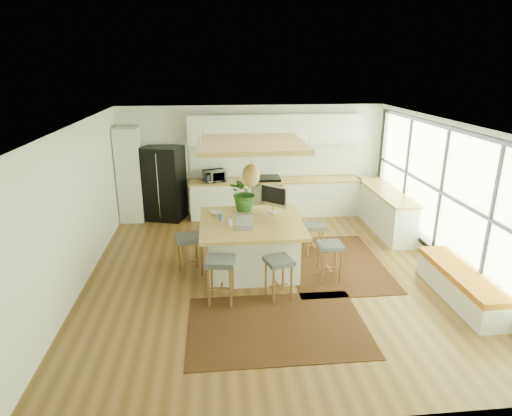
{
  "coord_description": "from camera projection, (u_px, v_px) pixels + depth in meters",
  "views": [
    {
      "loc": [
        -0.95,
        -7.07,
        3.65
      ],
      "look_at": [
        -0.2,
        0.5,
        1.1
      ],
      "focal_mm": 30.34,
      "sensor_mm": 36.0,
      "label": 1
    }
  ],
  "objects": [
    {
      "name": "floor",
      "position": [
        270.0,
        273.0,
        7.92
      ],
      "size": [
        7.0,
        7.0,
        0.0
      ],
      "primitive_type": "plane",
      "color": "brown",
      "rests_on": "ground"
    },
    {
      "name": "ceiling",
      "position": [
        271.0,
        125.0,
        7.06
      ],
      "size": [
        7.0,
        7.0,
        0.0
      ],
      "primitive_type": "plane",
      "rotation": [
        3.14,
        0.0,
        0.0
      ],
      "color": "white",
      "rests_on": "ground"
    },
    {
      "name": "wall_back",
      "position": [
        252.0,
        160.0,
        10.79
      ],
      "size": [
        6.5,
        0.0,
        6.5
      ],
      "primitive_type": "plane",
      "rotation": [
        1.57,
        0.0,
        0.0
      ],
      "color": "white",
      "rests_on": "ground"
    },
    {
      "name": "wall_front",
      "position": [
        317.0,
        313.0,
        4.18
      ],
      "size": [
        6.5,
        0.0,
        6.5
      ],
      "primitive_type": "plane",
      "rotation": [
        -1.57,
        0.0,
        0.0
      ],
      "color": "white",
      "rests_on": "ground"
    },
    {
      "name": "wall_left",
      "position": [
        77.0,
        209.0,
        7.18
      ],
      "size": [
        0.0,
        7.0,
        7.0
      ],
      "primitive_type": "plane",
      "rotation": [
        1.57,
        0.0,
        1.57
      ],
      "color": "white",
      "rests_on": "ground"
    },
    {
      "name": "wall_right",
      "position": [
        449.0,
        198.0,
        7.79
      ],
      "size": [
        0.0,
        7.0,
        7.0
      ],
      "primitive_type": "plane",
      "rotation": [
        1.57,
        0.0,
        -1.57
      ],
      "color": "white",
      "rests_on": "ground"
    },
    {
      "name": "window_wall",
      "position": [
        448.0,
        195.0,
        7.77
      ],
      "size": [
        0.1,
        6.2,
        2.6
      ],
      "primitive_type": null,
      "color": "black",
      "rests_on": "wall_right"
    },
    {
      "name": "pantry",
      "position": [
        130.0,
        175.0,
        10.28
      ],
      "size": [
        0.55,
        0.6,
        2.25
      ],
      "primitive_type": "cube",
      "color": "white",
      "rests_on": "floor"
    },
    {
      "name": "back_counter_base",
      "position": [
        275.0,
        198.0,
        10.83
      ],
      "size": [
        4.2,
        0.6,
        0.88
      ],
      "primitive_type": "cube",
      "color": "white",
      "rests_on": "floor"
    },
    {
      "name": "back_counter_top",
      "position": [
        276.0,
        180.0,
        10.68
      ],
      "size": [
        4.24,
        0.64,
        0.05
      ],
      "primitive_type": "cube",
      "color": "#AE873E",
      "rests_on": "back_counter_base"
    },
    {
      "name": "backsplash",
      "position": [
        274.0,
        160.0,
        10.82
      ],
      "size": [
        4.2,
        0.02,
        0.8
      ],
      "primitive_type": "cube",
      "color": "white",
      "rests_on": "wall_back"
    },
    {
      "name": "upper_cabinets",
      "position": [
        275.0,
        129.0,
        10.42
      ],
      "size": [
        4.2,
        0.34,
        0.7
      ],
      "primitive_type": "cube",
      "color": "white",
      "rests_on": "wall_back"
    },
    {
      "name": "range",
      "position": [
        265.0,
        196.0,
        10.79
      ],
      "size": [
        0.76,
        0.62,
        1.0
      ],
      "primitive_type": null,
      "color": "#A5A5AA",
      "rests_on": "floor"
    },
    {
      "name": "right_counter_base",
      "position": [
        385.0,
        210.0,
        9.94
      ],
      "size": [
        0.6,
        2.5,
        0.88
      ],
      "primitive_type": "cube",
      "color": "white",
      "rests_on": "floor"
    },
    {
      "name": "right_counter_top",
      "position": [
        387.0,
        191.0,
        9.79
      ],
      "size": [
        0.64,
        2.54,
        0.05
      ],
      "primitive_type": "cube",
      "color": "#AE873E",
      "rests_on": "right_counter_base"
    },
    {
      "name": "window_bench",
      "position": [
        460.0,
        285.0,
        6.98
      ],
      "size": [
        0.52,
        2.0,
        0.5
      ],
      "primitive_type": null,
      "color": "white",
      "rests_on": "floor"
    },
    {
      "name": "ceiling_panel",
      "position": [
        251.0,
        159.0,
        7.61
      ],
      "size": [
        1.86,
        1.86,
        0.8
      ],
      "primitive_type": null,
      "color": "#AE873E",
      "rests_on": "ceiling"
    },
    {
      "name": "rug_near",
      "position": [
        277.0,
        326.0,
        6.32
      ],
      "size": [
        2.6,
        1.8,
        0.01
      ],
      "primitive_type": "cube",
      "color": "black",
      "rests_on": "floor"
    },
    {
      "name": "rug_right",
      "position": [
        334.0,
        263.0,
        8.31
      ],
      "size": [
        1.8,
        2.6,
        0.01
      ],
      "primitive_type": "cube",
      "color": "black",
      "rests_on": "floor"
    },
    {
      "name": "fridge",
      "position": [
        164.0,
        182.0,
        10.43
      ],
      "size": [
        1.06,
        0.93,
        1.79
      ],
      "primitive_type": null,
      "rotation": [
        0.0,
        0.0,
        -0.3
      ],
      "color": "black",
      "rests_on": "floor"
    },
    {
      "name": "island",
      "position": [
        251.0,
        245.0,
        7.98
      ],
      "size": [
        1.85,
        1.85,
        0.93
      ],
      "primitive_type": null,
      "color": "#AE873E",
      "rests_on": "floor"
    },
    {
      "name": "stool_near_left",
      "position": [
        221.0,
        282.0,
        6.87
      ],
      "size": [
        0.5,
        0.5,
        0.76
      ],
      "primitive_type": null,
      "rotation": [
        0.0,
        0.0,
        -0.14
      ],
      "color": "#44484B",
      "rests_on": "floor"
    },
    {
      "name": "stool_near_right",
      "position": [
        279.0,
        278.0,
        7.0
      ],
      "size": [
        0.51,
        0.51,
        0.69
      ],
      "primitive_type": null,
      "rotation": [
        0.0,
        0.0,
        0.29
      ],
      "color": "#44484B",
      "rests_on": "floor"
    },
    {
      "name": "stool_right_front",
      "position": [
        330.0,
        261.0,
        7.58
      ],
      "size": [
        0.41,
        0.41,
        0.69
      ],
      "primitive_type": null,
      "rotation": [
        0.0,
        0.0,
        1.58
      ],
      "color": "#44484B",
      "rests_on": "floor"
    },
    {
      "name": "stool_right_back",
      "position": [
        314.0,
        238.0,
        8.58
      ],
      "size": [
        0.39,
        0.39,
        0.65
      ],
      "primitive_type": null,
      "rotation": [
        0.0,
        0.0,
        1.56
      ],
      "color": "#44484B",
      "rests_on": "floor"
    },
    {
      "name": "stool_left_side",
      "position": [
        190.0,
        255.0,
        7.8
      ],
      "size": [
        0.55,
        0.55,
        0.74
      ],
      "primitive_type": null,
      "rotation": [
        0.0,
        0.0,
        -1.27
      ],
      "color": "#44484B",
      "rests_on": "floor"
    },
    {
      "name": "laptop",
      "position": [
        244.0,
        222.0,
        7.45
      ],
      "size": [
        0.38,
        0.39,
        0.24
      ],
      "primitive_type": null,
      "rotation": [
        0.0,
        0.0,
        -0.21
      ],
      "color": "#A5A5AA",
      "rests_on": "island"
    },
    {
      "name": "monitor",
      "position": [
        274.0,
        200.0,
        8.2
      ],
      "size": [
        0.58,
        0.55,
        0.55
      ],
      "primitive_type": null,
      "rotation": [
        0.0,
        0.0,
        -0.73
      ],
      "color": "#A5A5AA",
      "rests_on": "island"
    },
    {
      "name": "microwave",
      "position": [
        214.0,
        175.0,
        10.44
      ],
      "size": [
        0.58,
        0.43,
        0.35
      ],
      "primitive_type": "imported",
      "rotation": [
        0.0,
        0.0,
        0.32
      ],
      "color": "#A5A5AA",
      "rests_on": "back_counter_top"
    },
    {
      "name": "island_plant",
      "position": [
        245.0,
        196.0,
        8.37
      ],
      "size": [
        0.96,
        0.97,
        0.57
      ],
      "primitive_type": "imported",
      "rotation": [
        0.0,
        0.0,
        0.63
      ],
      "color": "#1E4C19",
      "rests_on": "island"
    },
    {
      "name": "island_bowl",
      "position": [
        217.0,
        213.0,
        8.18
      ],
      "size": [
        0.25,
        0.25,
        0.06
      ],
      "primitive_type": "imported",
      "rotation": [
        0.0,
        0.0,
        0.09
      ],
      "color": "silver",
      "rests_on": "island"
    },
    {
      "name": "island_bottle_0",
      "position": [
        221.0,
        216.0,
        7.85
      ],
      "size": [
        0.07,
        0.07,
        0.19
      ],
      "primitive_type": "cylinder",
      "color": "blue",
      "rests_on": "island"
    },
    {
      "name": "island_bottle_1",
      "position": [
        229.0,
        220.0,
        7.62
      ],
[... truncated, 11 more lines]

